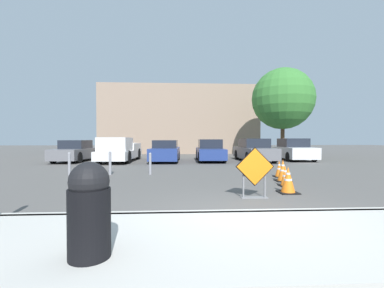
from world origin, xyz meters
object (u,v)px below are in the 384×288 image
at_px(traffic_cone_third, 283,171).
at_px(traffic_cone_fourth, 279,169).
at_px(trash_bin, 89,209).
at_px(bollard_third, 69,163).
at_px(pickup_truck, 119,151).
at_px(bollard_nearest, 150,163).
at_px(traffic_cone_nearest, 288,180).
at_px(parked_car_nearest, 76,151).
at_px(traffic_cone_second, 285,176).
at_px(parked_car_fifth, 293,150).
at_px(bollard_second, 110,162).
at_px(parked_car_second, 165,151).
at_px(parked_car_third, 210,151).
at_px(road_closed_sign, 255,171).
at_px(parked_car_fourth, 254,151).

bearing_deg(traffic_cone_third, traffic_cone_fourth, 74.97).
height_order(trash_bin, bollard_third, trash_bin).
relative_size(pickup_truck, bollard_nearest, 5.87).
xyz_separation_m(traffic_cone_nearest, parked_car_nearest, (-10.11, 10.83, 0.31)).
relative_size(traffic_cone_third, bollard_third, 0.81).
bearing_deg(traffic_cone_second, bollard_nearest, 147.85).
distance_m(pickup_truck, parked_car_fifth, 12.32).
relative_size(pickup_truck, parked_car_fifth, 1.32).
height_order(pickup_truck, trash_bin, pickup_truck).
bearing_deg(parked_car_fifth, bollard_second, 33.90).
bearing_deg(parked_car_nearest, trash_bin, 113.16).
distance_m(traffic_cone_nearest, parked_car_second, 11.17).
relative_size(parked_car_third, bollard_third, 4.55).
bearing_deg(traffic_cone_third, bollard_nearest, 158.10).
bearing_deg(traffic_cone_nearest, traffic_cone_third, 71.18).
relative_size(road_closed_sign, trash_bin, 1.17).
bearing_deg(traffic_cone_nearest, parked_car_nearest, 133.02).
bearing_deg(traffic_cone_fourth, bollard_third, 173.54).
bearing_deg(bollard_third, road_closed_sign, -34.80).
bearing_deg(pickup_truck, bollard_third, 86.02).
height_order(pickup_truck, bollard_third, pickup_truck).
relative_size(traffic_cone_third, parked_car_fifth, 0.19).
distance_m(traffic_cone_fourth, parked_car_second, 8.92).
bearing_deg(pickup_truck, parked_car_third, -174.99).
bearing_deg(traffic_cone_second, parked_car_third, 97.48).
distance_m(traffic_cone_nearest, pickup_truck, 12.47).
height_order(parked_car_fourth, trash_bin, parked_car_fourth).
bearing_deg(parked_car_second, pickup_truck, 5.37).
distance_m(parked_car_nearest, parked_car_third, 9.21).
distance_m(parked_car_nearest, parked_car_second, 6.15).
xyz_separation_m(trash_bin, bollard_nearest, (-0.15, 8.01, -0.21)).
distance_m(road_closed_sign, parked_car_nearest, 14.51).
height_order(parked_car_second, parked_car_fourth, parked_car_fourth).
height_order(traffic_cone_nearest, pickup_truck, pickup_truck).
bearing_deg(traffic_cone_second, traffic_cone_fourth, 73.31).
xyz_separation_m(parked_car_fourth, trash_bin, (-6.33, -14.46, -0.01)).
relative_size(road_closed_sign, bollard_third, 1.36).
xyz_separation_m(traffic_cone_second, bollard_nearest, (-4.67, 2.93, 0.18)).
height_order(traffic_cone_third, trash_bin, trash_bin).
relative_size(trash_bin, bollard_second, 1.10).
bearing_deg(pickup_truck, traffic_cone_nearest, 126.31).
bearing_deg(parked_car_fifth, traffic_cone_second, 65.69).
xyz_separation_m(road_closed_sign, parked_car_fourth, (3.31, 11.01, 0.02)).
distance_m(parked_car_nearest, parked_car_fifth, 15.35).
bearing_deg(parked_car_second, road_closed_sign, 106.75).
relative_size(traffic_cone_nearest, parked_car_fifth, 0.18).
relative_size(bollard_nearest, bollard_third, 0.97).
xyz_separation_m(pickup_truck, parked_car_fifth, (12.29, 0.80, -0.02)).
bearing_deg(traffic_cone_fourth, parked_car_third, 103.61).
bearing_deg(trash_bin, parked_car_fifth, 58.10).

